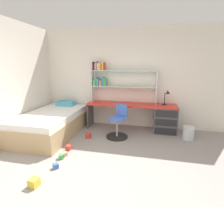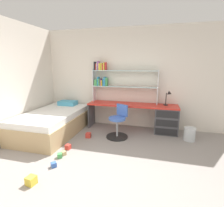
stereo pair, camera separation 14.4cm
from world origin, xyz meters
The scene contains 14 objects.
ground_plane centered at (0.00, 0.00, -0.01)m, with size 5.61×6.37×0.02m, color gray.
room_shell centered at (-1.24, 1.27, 1.34)m, with size 5.61×6.37×2.68m.
desk centered at (0.84, 2.40, 0.40)m, with size 2.33×0.53×0.70m.
bookshelf_hutch centered at (-0.33, 2.54, 1.35)m, with size 1.76×0.22×1.10m.
desk_lamp centered at (1.11, 2.45, 0.96)m, with size 0.20×0.17×0.38m.
swivel_chair centered at (-0.04, 1.81, 0.31)m, with size 0.52×0.52×0.78m.
bed_platform centered at (-1.68, 1.65, 0.28)m, with size 1.20×2.06×0.68m.
waste_bin centered at (1.60, 2.04, 0.15)m, with size 0.25×0.25×0.30m, color silver.
toy_block_yellow_0 centered at (-0.88, -0.18, 0.06)m, with size 0.13×0.13×0.13m, color gold.
toy_block_natural_1 centered at (-0.86, 0.70, 0.04)m, with size 0.08×0.08×0.08m, color tan.
toy_block_blue_2 centered at (-0.82, 0.29, 0.04)m, with size 0.08×0.08×0.08m, color #3860B7.
toy_block_red_3 centered at (-0.72, 1.59, 0.06)m, with size 0.11×0.11×0.11m, color red.
toy_block_green_4 centered at (-0.88, 0.59, 0.04)m, with size 0.09×0.09×0.09m, color #479E51.
toy_block_red_5 centered at (-0.90, 0.93, 0.05)m, with size 0.10×0.10×0.10m, color red.
Camera 2 is at (0.81, -2.01, 1.70)m, focal length 27.65 mm.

